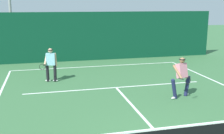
{
  "coord_description": "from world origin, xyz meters",
  "views": [
    {
      "loc": [
        -3.16,
        -5.56,
        3.76
      ],
      "look_at": [
        -0.21,
        6.34,
        1.0
      ],
      "focal_mm": 45.04,
      "sensor_mm": 36.0,
      "label": 1
    }
  ],
  "objects": [
    {
      "name": "court_line_service",
      "position": [
        0.0,
        6.43,
        0.0
      ],
      "size": [
        8.27,
        0.1,
        0.01
      ],
      "primitive_type": "cube",
      "color": "white",
      "rests_on": "ground_plane"
    },
    {
      "name": "player_near",
      "position": [
        2.22,
        4.46,
        0.92
      ],
      "size": [
        1.08,
        0.98,
        1.67
      ],
      "rotation": [
        0.0,
        0.0,
        3.51
      ],
      "color": "#1E234C",
      "rests_on": "ground_plane"
    },
    {
      "name": "court_line_centre",
      "position": [
        0.0,
        3.2,
        0.0
      ],
      "size": [
        0.1,
        6.4,
        0.01
      ],
      "primitive_type": "cube",
      "color": "white",
      "rests_on": "ground_plane"
    },
    {
      "name": "back_fence_windscreen",
      "position": [
        0.0,
        13.09,
        1.63
      ],
      "size": [
        17.54,
        0.12,
        3.25
      ],
      "primitive_type": "cube",
      "color": "#0A3F28",
      "rests_on": "ground_plane"
    },
    {
      "name": "player_far",
      "position": [
        -2.85,
        8.2,
        0.92
      ],
      "size": [
        0.88,
        0.89,
        1.66
      ],
      "rotation": [
        0.0,
        0.0,
        2.92
      ],
      "color": "black",
      "rests_on": "ground_plane"
    },
    {
      "name": "court_line_baseline_far",
      "position": [
        0.0,
        11.06,
        0.0
      ],
      "size": [
        10.14,
        0.1,
        0.01
      ],
      "primitive_type": "cube",
      "color": "white",
      "rests_on": "ground_plane"
    }
  ]
}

